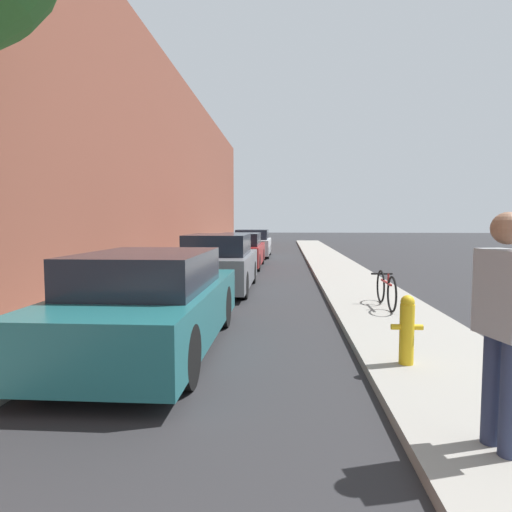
{
  "coord_description": "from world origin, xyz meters",
  "views": [
    {
      "loc": [
        0.94,
        1.49,
        1.84
      ],
      "look_at": [
        0.28,
        11.07,
        1.09
      ],
      "focal_mm": 30.77,
      "sensor_mm": 36.0,
      "label": 1
    }
  ],
  "objects_px": {
    "parked_car_teal": "(152,303)",
    "parked_car_grey": "(219,264)",
    "bicycle": "(386,290)",
    "fire_hydrant": "(407,329)",
    "pedestrian": "(504,316)",
    "parked_car_silver": "(253,244)",
    "parked_car_red": "(240,251)"
  },
  "relations": [
    {
      "from": "parked_car_teal",
      "to": "parked_car_red",
      "type": "distance_m",
      "value": 11.41
    },
    {
      "from": "parked_car_grey",
      "to": "parked_car_red",
      "type": "distance_m",
      "value": 5.85
    },
    {
      "from": "parked_car_silver",
      "to": "pedestrian",
      "type": "xyz_separation_m",
      "value": [
        3.35,
        -19.64,
        0.46
      ]
    },
    {
      "from": "parked_car_red",
      "to": "fire_hydrant",
      "type": "xyz_separation_m",
      "value": [
        3.29,
        -12.14,
        -0.11
      ]
    },
    {
      "from": "bicycle",
      "to": "parked_car_silver",
      "type": "bearing_deg",
      "value": 105.21
    },
    {
      "from": "parked_car_teal",
      "to": "fire_hydrant",
      "type": "relative_size",
      "value": 5.46
    },
    {
      "from": "pedestrian",
      "to": "bicycle",
      "type": "distance_m",
      "value": 5.63
    },
    {
      "from": "pedestrian",
      "to": "parked_car_silver",
      "type": "bearing_deg",
      "value": -3.65
    },
    {
      "from": "parked_car_red",
      "to": "fire_hydrant",
      "type": "height_order",
      "value": "parked_car_red"
    },
    {
      "from": "parked_car_red",
      "to": "fire_hydrant",
      "type": "bearing_deg",
      "value": -74.85
    },
    {
      "from": "parked_car_red",
      "to": "parked_car_grey",
      "type": "bearing_deg",
      "value": -89.54
    },
    {
      "from": "parked_car_grey",
      "to": "bicycle",
      "type": "bearing_deg",
      "value": -35.48
    },
    {
      "from": "parked_car_grey",
      "to": "pedestrian",
      "type": "bearing_deg",
      "value": -67.72
    },
    {
      "from": "parked_car_red",
      "to": "pedestrian",
      "type": "relative_size",
      "value": 2.53
    },
    {
      "from": "parked_car_teal",
      "to": "parked_car_silver",
      "type": "relative_size",
      "value": 1.1
    },
    {
      "from": "parked_car_silver",
      "to": "parked_car_teal",
      "type": "bearing_deg",
      "value": -90.53
    },
    {
      "from": "parked_car_grey",
      "to": "pedestrian",
      "type": "distance_m",
      "value": 8.96
    },
    {
      "from": "parked_car_grey",
      "to": "parked_car_red",
      "type": "xyz_separation_m",
      "value": [
        -0.05,
        5.85,
        -0.05
      ]
    },
    {
      "from": "parked_car_silver",
      "to": "bicycle",
      "type": "distance_m",
      "value": 14.56
    },
    {
      "from": "parked_car_red",
      "to": "pedestrian",
      "type": "distance_m",
      "value": 14.55
    },
    {
      "from": "fire_hydrant",
      "to": "bicycle",
      "type": "bearing_deg",
      "value": 81.22
    },
    {
      "from": "pedestrian",
      "to": "fire_hydrant",
      "type": "bearing_deg",
      "value": -8.95
    },
    {
      "from": "parked_car_teal",
      "to": "parked_car_grey",
      "type": "height_order",
      "value": "parked_car_grey"
    },
    {
      "from": "parked_car_silver",
      "to": "pedestrian",
      "type": "height_order",
      "value": "pedestrian"
    },
    {
      "from": "parked_car_teal",
      "to": "parked_car_red",
      "type": "xyz_separation_m",
      "value": [
        0.07,
        11.41,
        -0.02
      ]
    },
    {
      "from": "fire_hydrant",
      "to": "parked_car_grey",
      "type": "bearing_deg",
      "value": 117.26
    },
    {
      "from": "pedestrian",
      "to": "bicycle",
      "type": "xyz_separation_m",
      "value": [
        0.4,
        5.58,
        -0.66
      ]
    },
    {
      "from": "parked_car_grey",
      "to": "bicycle",
      "type": "height_order",
      "value": "parked_car_grey"
    },
    {
      "from": "parked_car_grey",
      "to": "bicycle",
      "type": "relative_size",
      "value": 2.52
    },
    {
      "from": "parked_car_silver",
      "to": "parked_car_red",
      "type": "bearing_deg",
      "value": -90.89
    },
    {
      "from": "parked_car_red",
      "to": "bicycle",
      "type": "relative_size",
      "value": 2.65
    },
    {
      "from": "pedestrian",
      "to": "bicycle",
      "type": "bearing_deg",
      "value": -17.45
    }
  ]
}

